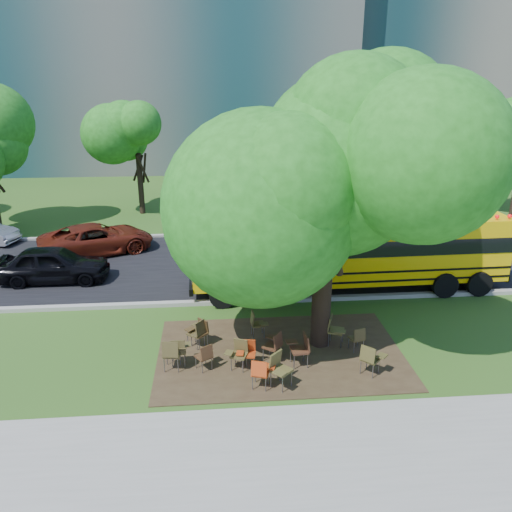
{
  "coord_description": "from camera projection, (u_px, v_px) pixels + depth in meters",
  "views": [
    {
      "loc": [
        -0.77,
        -13.02,
        7.48
      ],
      "look_at": [
        0.63,
        3.36,
        1.63
      ],
      "focal_mm": 35.0,
      "sensor_mm": 36.0,
      "label": 1
    }
  ],
  "objects": [
    {
      "name": "chair_14",
      "position": [
        239.0,
        351.0,
        13.48
      ],
      "size": [
        0.68,
        0.53,
        0.85
      ],
      "rotation": [
        0.0,
        0.0,
        2.77
      ],
      "color": "#504622",
      "rests_on": "ground"
    },
    {
      "name": "bg_tree_3",
      "position": [
        375.0,
        127.0,
        26.89
      ],
      "size": [
        5.6,
        5.6,
        7.84
      ],
      "color": "black",
      "rests_on": "ground"
    },
    {
      "name": "chair_4",
      "position": [
        261.0,
        371.0,
        12.56
      ],
      "size": [
        0.68,
        0.53,
        0.87
      ],
      "rotation": [
        0.0,
        0.0,
        -0.31
      ],
      "color": "#B53B13",
      "rests_on": "ground"
    },
    {
      "name": "chair_5",
      "position": [
        279.0,
        367.0,
        12.63
      ],
      "size": [
        0.66,
        0.83,
        0.97
      ],
      "rotation": [
        0.0,
        0.0,
        3.91
      ],
      "color": "brown",
      "rests_on": "ground"
    },
    {
      "name": "chair_7",
      "position": [
        371.0,
        357.0,
        13.14
      ],
      "size": [
        0.78,
        0.62,
        0.91
      ],
      "rotation": [
        0.0,
        0.0,
        -0.76
      ],
      "color": "#48421F",
      "rests_on": "ground"
    },
    {
      "name": "school_bus",
      "position": [
        361.0,
        247.0,
        18.38
      ],
      "size": [
        11.49,
        2.86,
        2.79
      ],
      "rotation": [
        0.0,
        0.0,
        0.02
      ],
      "color": "#EDB607",
      "rests_on": "ground"
    },
    {
      "name": "chair_8",
      "position": [
        198.0,
        331.0,
        14.56
      ],
      "size": [
        0.6,
        0.75,
        0.88
      ],
      "rotation": [
        0.0,
        0.0,
        0.92
      ],
      "color": "#44391D",
      "rests_on": "ground"
    },
    {
      "name": "black_car",
      "position": [
        54.0,
        264.0,
        19.28
      ],
      "size": [
        4.19,
        1.7,
        1.42
      ],
      "primitive_type": "imported",
      "rotation": [
        0.0,
        0.0,
        1.56
      ],
      "color": "black",
      "rests_on": "ground"
    },
    {
      "name": "ground",
      "position": [
        244.0,
        346.0,
        14.8
      ],
      "size": [
        160.0,
        160.0,
        0.0
      ],
      "primitive_type": "plane",
      "color": "#264E18",
      "rests_on": "ground"
    },
    {
      "name": "building_main",
      "position": [
        128.0,
        37.0,
        44.25
      ],
      "size": [
        38.0,
        16.0,
        22.0
      ],
      "primitive_type": "cube",
      "color": "#5E5E5A",
      "rests_on": "ground"
    },
    {
      "name": "bg_tree_2",
      "position": [
        137.0,
        140.0,
        28.0
      ],
      "size": [
        4.8,
        4.8,
        6.62
      ],
      "color": "black",
      "rests_on": "ground"
    },
    {
      "name": "dirt_patch",
      "position": [
        280.0,
        353.0,
        14.4
      ],
      "size": [
        7.0,
        4.5,
        0.03
      ],
      "primitive_type": "cube",
      "color": "#382819",
      "rests_on": "ground"
    },
    {
      "name": "building_right",
      "position": [
        466.0,
        24.0,
        48.2
      ],
      "size": [
        30.0,
        16.0,
        25.0
      ],
      "primitive_type": "cube",
      "color": "gray",
      "rests_on": "ground"
    },
    {
      "name": "chair_2",
      "position": [
        205.0,
        354.0,
        13.4
      ],
      "size": [
        0.53,
        0.67,
        0.8
      ],
      "rotation": [
        0.0,
        0.0,
        0.59
      ],
      "color": "#492E1A",
      "rests_on": "ground"
    },
    {
      "name": "sidewalk",
      "position": [
        260.0,
        469.0,
        10.1
      ],
      "size": [
        60.0,
        4.0,
        0.04
      ],
      "primitive_type": "cube",
      "color": "gray",
      "rests_on": "ground"
    },
    {
      "name": "chair_11",
      "position": [
        274.0,
        343.0,
        13.81
      ],
      "size": [
        0.62,
        0.78,
        0.92
      ],
      "rotation": [
        0.0,
        0.0,
        0.94
      ],
      "color": "#452818",
      "rests_on": "ground"
    },
    {
      "name": "chair_9",
      "position": [
        200.0,
        330.0,
        14.63
      ],
      "size": [
        0.73,
        0.57,
        0.85
      ],
      "rotation": [
        0.0,
        0.0,
        2.33
      ],
      "color": "#402E17",
      "rests_on": "ground"
    },
    {
      "name": "chair_1",
      "position": [
        172.0,
        352.0,
        13.35
      ],
      "size": [
        0.66,
        0.56,
        0.95
      ],
      "rotation": [
        0.0,
        0.0,
        -0.11
      ],
      "color": "#463B1E",
      "rests_on": "ground"
    },
    {
      "name": "chair_13",
      "position": [
        358.0,
        336.0,
        14.36
      ],
      "size": [
        0.53,
        0.57,
        0.78
      ],
      "rotation": [
        0.0,
        0.0,
        0.26
      ],
      "color": "#44391D",
      "rests_on": "ground"
    },
    {
      "name": "chair_0",
      "position": [
        179.0,
        349.0,
        13.6
      ],
      "size": [
        0.55,
        0.51,
        0.85
      ],
      "rotation": [
        0.0,
        0.0,
        0.03
      ],
      "color": "#493F1F",
      "rests_on": "ground"
    },
    {
      "name": "asphalt_road",
      "position": [
        234.0,
        263.0,
        21.36
      ],
      "size": [
        80.0,
        8.0,
        0.04
      ],
      "primitive_type": "cube",
      "color": "black",
      "rests_on": "ground"
    },
    {
      "name": "bg_car_red",
      "position": [
        97.0,
        239.0,
        22.39
      ],
      "size": [
        5.46,
        4.16,
        1.38
      ],
      "primitive_type": "imported",
      "rotation": [
        0.0,
        0.0,
        2.0
      ],
      "color": "#50180D",
      "rests_on": "ground"
    },
    {
      "name": "kerb_far",
      "position": [
        231.0,
        234.0,
        25.19
      ],
      "size": [
        80.0,
        0.25,
        0.14
      ],
      "primitive_type": "cube",
      "color": "gray",
      "rests_on": "ground"
    },
    {
      "name": "main_tree",
      "position": [
        328.0,
        170.0,
        13.15
      ],
      "size": [
        7.2,
        7.2,
        8.82
      ],
      "color": "black",
      "rests_on": "ground"
    },
    {
      "name": "kerb_near",
      "position": [
        239.0,
        301.0,
        17.59
      ],
      "size": [
        80.0,
        0.25,
        0.14
      ],
      "primitive_type": "cube",
      "color": "gray",
      "rests_on": "ground"
    },
    {
      "name": "chair_10",
      "position": [
        256.0,
        322.0,
        15.13
      ],
      "size": [
        0.53,
        0.55,
        0.83
      ],
      "rotation": [
        0.0,
        0.0,
        -1.48
      ],
      "color": "#47401E",
      "rests_on": "ground"
    },
    {
      "name": "chair_6",
      "position": [
        301.0,
        346.0,
        13.6
      ],
      "size": [
        0.62,
        0.64,
        0.97
      ],
      "rotation": [
        0.0,
        0.0,
        1.67
      ],
      "color": "#48291A",
      "rests_on": "ground"
    },
    {
      "name": "chair_3",
      "position": [
        248.0,
        351.0,
        13.58
      ],
      "size": [
        0.57,
        0.46,
        0.78
      ],
      "rotation": [
        0.0,
        0.0,
        2.98
      ],
      "color": "#A53611",
      "rests_on": "ground"
    },
    {
      "name": "chair_12",
      "position": [
        334.0,
        328.0,
        14.64
      ],
      "size": [
        0.59,
        0.75,
        0.94
      ],
      "rotation": [
        0.0,
        0.0,
        4.34
      ],
      "color": "#4F4B22",
      "rests_on": "ground"
    }
  ]
}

